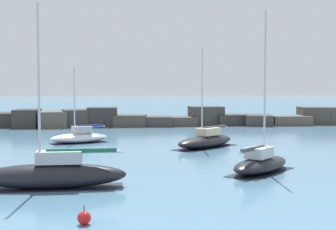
% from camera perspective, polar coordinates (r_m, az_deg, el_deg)
% --- Properties ---
extents(open_sea_beyond, '(400.00, 116.00, 0.01)m').
position_cam_1_polar(open_sea_beyond, '(122.97, -4.65, 0.94)').
color(open_sea_beyond, teal).
rests_on(open_sea_beyond, ground).
extents(breakwater_jetty, '(56.50, 6.74, 2.57)m').
position_cam_1_polar(breakwater_jetty, '(62.85, -4.07, -0.46)').
color(breakwater_jetty, '#4C443D').
rests_on(breakwater_jetty, ground).
extents(sailboat_moored_1, '(7.67, 1.94, 9.43)m').
position_cam_1_polar(sailboat_moored_1, '(24.86, -13.91, -7.00)').
color(sailboat_moored_1, black).
rests_on(sailboat_moored_1, ground).
extents(sailboat_moored_2, '(6.72, 6.49, 8.51)m').
position_cam_1_polar(sailboat_moored_2, '(40.56, 4.63, -3.09)').
color(sailboat_moored_2, black).
rests_on(sailboat_moored_2, ground).
extents(sailboat_moored_3, '(5.45, 5.59, 9.89)m').
position_cam_1_polar(sailboat_moored_3, '(29.14, 11.23, -5.74)').
color(sailboat_moored_3, black).
rests_on(sailboat_moored_3, ground).
extents(sailboat_moored_6, '(5.92, 4.28, 7.12)m').
position_cam_1_polar(sailboat_moored_6, '(44.59, -10.75, -2.63)').
color(sailboat_moored_6, white).
rests_on(sailboat_moored_6, ground).
extents(mooring_buoy_orange_near, '(0.52, 0.52, 0.72)m').
position_cam_1_polar(mooring_buoy_orange_near, '(18.30, -10.18, -12.23)').
color(mooring_buoy_orange_near, red).
rests_on(mooring_buoy_orange_near, ground).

